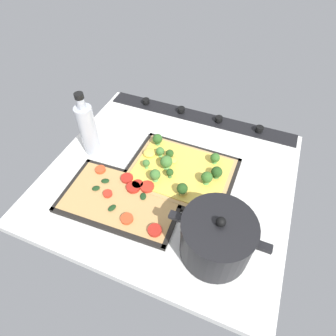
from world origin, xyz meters
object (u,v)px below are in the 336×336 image
(broccoli_pizza, at_px, (180,170))
(veggie_pizza_back, at_px, (123,198))
(cooking_pot, at_px, (217,238))
(oil_bottle, at_px, (88,129))
(baking_tray_front, at_px, (180,173))
(baking_tray_back, at_px, (122,200))

(broccoli_pizza, bearing_deg, veggie_pizza_back, 53.41)
(cooking_pot, distance_m, oil_bottle, 0.54)
(broccoli_pizza, relative_size, oil_bottle, 1.39)
(baking_tray_front, xyz_separation_m, oil_bottle, (0.32, 0.01, 0.09))
(baking_tray_back, xyz_separation_m, veggie_pizza_back, (-0.00, -0.00, 0.01))
(baking_tray_front, distance_m, cooking_pot, 0.28)
(cooking_pot, bearing_deg, veggie_pizza_back, -9.89)
(oil_bottle, bearing_deg, baking_tray_back, 141.56)
(baking_tray_front, xyz_separation_m, baking_tray_back, (0.13, 0.17, 0.00))
(broccoli_pizza, bearing_deg, oil_bottle, 1.91)
(baking_tray_front, height_order, baking_tray_back, same)
(oil_bottle, bearing_deg, veggie_pizza_back, 142.78)
(veggie_pizza_back, bearing_deg, cooking_pot, 170.11)
(baking_tray_back, height_order, oil_bottle, oil_bottle)
(broccoli_pizza, height_order, oil_bottle, oil_bottle)
(cooking_pot, bearing_deg, broccoli_pizza, -50.42)
(broccoli_pizza, distance_m, cooking_pot, 0.28)
(broccoli_pizza, bearing_deg, baking_tray_back, 53.42)
(broccoli_pizza, relative_size, cooking_pot, 1.27)
(baking_tray_back, distance_m, oil_bottle, 0.27)
(broccoli_pizza, distance_m, baking_tray_back, 0.21)
(veggie_pizza_back, bearing_deg, baking_tray_back, 53.94)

